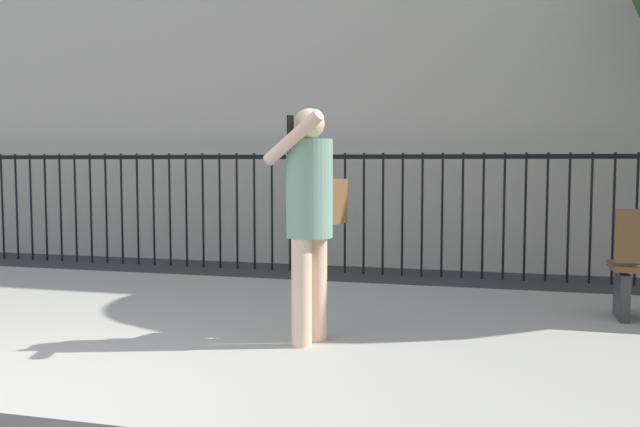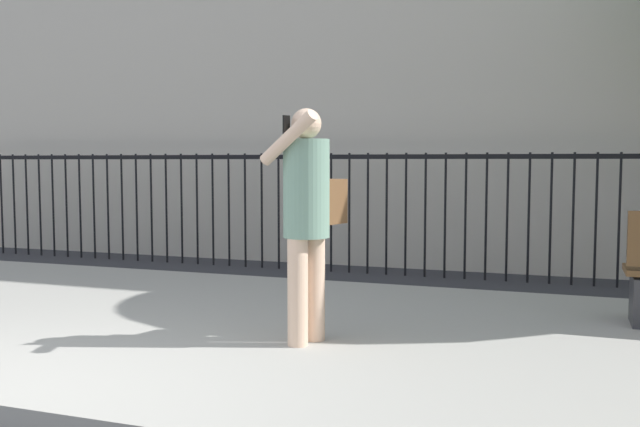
{
  "view_description": "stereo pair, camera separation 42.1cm",
  "coord_description": "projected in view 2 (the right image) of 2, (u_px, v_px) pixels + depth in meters",
  "views": [
    {
      "loc": [
        2.68,
        -3.06,
        1.5
      ],
      "look_at": [
        1.31,
        2.11,
        1.09
      ],
      "focal_mm": 38.99,
      "sensor_mm": 36.0,
      "label": 1
    },
    {
      "loc": [
        3.09,
        -2.93,
        1.5
      ],
      "look_at": [
        1.31,
        2.11,
        1.09
      ],
      "focal_mm": 38.99,
      "sensor_mm": 36.0,
      "label": 2
    }
  ],
  "objects": [
    {
      "name": "pedestrian_on_phone",
      "position": [
        309.0,
        207.0,
        5.1
      ],
      "size": [
        0.53,
        0.72,
        1.73
      ],
      "color": "beige",
      "rests_on": "sidewalk"
    },
    {
      "name": "sidewalk",
      "position": [
        180.0,
        327.0,
        5.96
      ],
      "size": [
        28.0,
        4.4,
        0.15
      ],
      "primitive_type": "cube",
      "color": "#9E9B93",
      "rests_on": "ground"
    },
    {
      "name": "iron_fence",
      "position": [
        322.0,
        196.0,
        9.37
      ],
      "size": [
        12.03,
        0.04,
        1.6
      ],
      "color": "black",
      "rests_on": "ground"
    }
  ]
}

